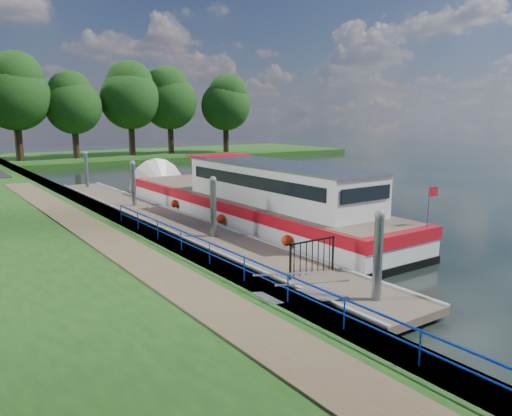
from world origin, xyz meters
TOP-DOWN VIEW (x-y plane):
  - ground at (0.00, 0.00)m, footprint 160.00×160.00m
  - bank_edge at (-2.55, 15.00)m, footprint 1.10×90.00m
  - far_bank at (12.00, 52.00)m, footprint 60.00×18.00m
  - footpath at (-4.40, 8.00)m, footprint 1.60×40.00m
  - blue_fence at (-2.75, 3.00)m, footprint 0.04×18.04m
  - pontoon at (0.00, 13.00)m, footprint 2.50×30.00m
  - mooring_piles at (0.00, 13.00)m, footprint 0.30×27.30m
  - gangway at (-1.85, 0.50)m, footprint 2.58×1.00m
  - gate_panel at (-0.00, 2.20)m, footprint 1.85×0.05m
  - barge at (3.60, 11.78)m, footprint 4.36×21.15m
  - horizon_trees at (-1.61, 48.68)m, footprint 54.38×10.03m

SIDE VIEW (x-z plane):
  - ground at x=0.00m, z-range 0.00..0.00m
  - pontoon at x=0.00m, z-range -0.10..0.46m
  - far_bank at x=12.00m, z-range 0.00..0.60m
  - bank_edge at x=-2.55m, z-range 0.00..0.78m
  - gangway at x=-1.85m, z-range 0.16..1.09m
  - footpath at x=-4.40m, z-range 0.78..0.83m
  - barge at x=3.60m, z-range -1.30..3.48m
  - gate_panel at x=0.00m, z-range 0.57..1.72m
  - mooring_piles at x=0.00m, z-range -0.50..3.05m
  - blue_fence at x=-2.75m, z-range 0.95..1.67m
  - horizon_trees at x=-1.61m, z-range 1.51..14.38m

